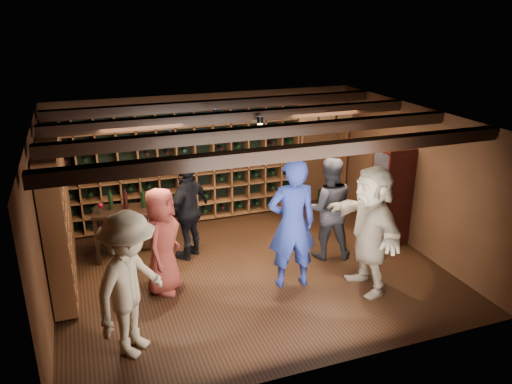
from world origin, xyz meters
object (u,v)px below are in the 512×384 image
object	(u,v)px
guest_red_floral	(162,241)
guest_beige	(370,229)
display_cabinet	(391,197)
man_grey_suit	(328,208)
guest_woman_black	(188,210)
tasting_table	(129,215)
guest_khaki	(130,285)
man_blue_shirt	(292,224)

from	to	relation	value
guest_red_floral	guest_beige	size ratio (longest dim) A/B	0.84
display_cabinet	guest_beige	world-z (taller)	guest_beige
man_grey_suit	guest_woman_black	bearing A→B (deg)	-1.81
guest_red_floral	tasting_table	distance (m)	1.31
tasting_table	guest_khaki	bearing A→B (deg)	-84.73
man_grey_suit	guest_khaki	bearing A→B (deg)	41.07
man_grey_suit	guest_beige	world-z (taller)	guest_beige
man_blue_shirt	guest_woman_black	bearing A→B (deg)	-41.62
man_grey_suit	guest_khaki	size ratio (longest dim) A/B	0.94
man_blue_shirt	guest_red_floral	distance (m)	1.94
guest_woman_black	guest_beige	distance (m)	2.99
tasting_table	guest_red_floral	bearing A→B (deg)	-64.19
guest_beige	tasting_table	xyz separation A→B (m)	(-3.23, 2.24, -0.20)
display_cabinet	guest_red_floral	world-z (taller)	display_cabinet
display_cabinet	man_grey_suit	bearing A→B (deg)	-173.92
guest_beige	man_blue_shirt	bearing A→B (deg)	-113.88
man_blue_shirt	guest_beige	xyz separation A→B (m)	(1.04, -0.48, -0.04)
guest_red_floral	man_grey_suit	bearing A→B (deg)	-57.06
guest_khaki	guest_woman_black	bearing A→B (deg)	11.35
display_cabinet	guest_beige	size ratio (longest dim) A/B	0.90
man_blue_shirt	tasting_table	bearing A→B (deg)	-31.48
man_grey_suit	tasting_table	distance (m)	3.33
display_cabinet	guest_woman_black	bearing A→B (deg)	169.78
man_blue_shirt	man_grey_suit	xyz separation A→B (m)	(0.95, 0.66, -0.13)
guest_beige	man_grey_suit	bearing A→B (deg)	-174.59
guest_woman_black	man_blue_shirt	bearing A→B (deg)	90.35
guest_khaki	tasting_table	distance (m)	2.60
guest_red_floral	display_cabinet	bearing A→B (deg)	-56.17
man_grey_suit	tasting_table	bearing A→B (deg)	-1.72
guest_red_floral	guest_khaki	xyz separation A→B (m)	(-0.60, -1.31, 0.12)
guest_khaki	tasting_table	bearing A→B (deg)	33.59
man_grey_suit	guest_red_floral	xyz separation A→B (m)	(-2.81, -0.16, -0.06)
display_cabinet	man_blue_shirt	world-z (taller)	man_blue_shirt
display_cabinet	guest_red_floral	xyz separation A→B (m)	(-4.13, -0.30, -0.04)
man_grey_suit	guest_woman_black	world-z (taller)	man_grey_suit
guest_woman_black	man_grey_suit	bearing A→B (deg)	119.91
guest_woman_black	guest_red_floral	bearing A→B (deg)	16.45
man_grey_suit	tasting_table	xyz separation A→B (m)	(-3.14, 1.10, -0.11)
display_cabinet	tasting_table	distance (m)	4.57
guest_red_floral	guest_beige	world-z (taller)	guest_beige
guest_beige	tasting_table	world-z (taller)	guest_beige
man_grey_suit	guest_red_floral	size ratio (longest dim) A/B	1.08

